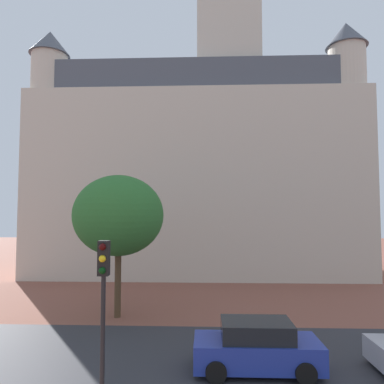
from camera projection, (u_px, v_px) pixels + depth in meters
The scene contains 6 objects.
ground_plane at pixel (182, 337), 14.54m from camera, with size 120.00×120.00×0.00m, color brown.
street_asphalt_strip at pixel (179, 353), 12.88m from camera, with size 120.00×6.15×0.00m, color #2D2D33.
landmark_building at pixel (202, 159), 31.75m from camera, with size 27.06×10.79×34.81m.
car_blue at pixel (257, 347), 11.47m from camera, with size 4.02×1.95×1.58m.
traffic_light_pole at pixel (103, 291), 9.16m from camera, with size 0.28×0.34×4.34m.
tree_curb_far at pixel (119, 216), 17.67m from camera, with size 4.44×4.44×6.96m.
Camera 1 is at (1.01, -4.85, 5.04)m, focal length 33.40 mm.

